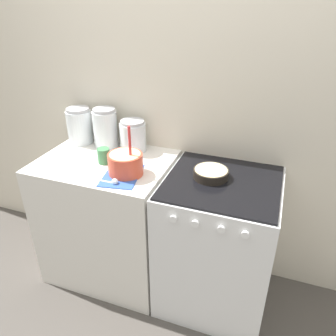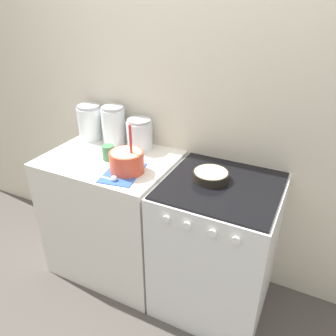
{
  "view_description": "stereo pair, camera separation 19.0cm",
  "coord_description": "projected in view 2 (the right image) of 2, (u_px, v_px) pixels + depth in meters",
  "views": [
    {
      "loc": [
        0.6,
        -1.3,
        1.86
      ],
      "look_at": [
        0.03,
        0.28,
        0.96
      ],
      "focal_mm": 35.0,
      "sensor_mm": 36.0,
      "label": 1
    },
    {
      "loc": [
        0.78,
        -1.22,
        1.86
      ],
      "look_at": [
        0.03,
        0.28,
        0.96
      ],
      "focal_mm": 35.0,
      "sensor_mm": 36.0,
      "label": 2
    }
  ],
  "objects": [
    {
      "name": "mixing_bowl",
      "position": [
        127.0,
        160.0,
        1.93
      ],
      "size": [
        0.2,
        0.2,
        0.3
      ],
      "color": "#D84C33",
      "rests_on": "countertop_cabinet"
    },
    {
      "name": "baking_pan",
      "position": [
        211.0,
        175.0,
        1.87
      ],
      "size": [
        0.21,
        0.21,
        0.05
      ],
      "color": "black",
      "rests_on": "stove"
    },
    {
      "name": "countertop_cabinet",
      "position": [
        114.0,
        214.0,
        2.35
      ],
      "size": [
        0.84,
        0.64,
        0.91
      ],
      "color": "silver",
      "rests_on": "ground_plane"
    },
    {
      "name": "recipe_page",
      "position": [
        123.0,
        173.0,
        1.95
      ],
      "size": [
        0.25,
        0.33,
        0.01
      ],
      "color": "#3359B2",
      "rests_on": "countertop_cabinet"
    },
    {
      "name": "measuring_spoon",
      "position": [
        112.0,
        178.0,
        1.86
      ],
      "size": [
        0.12,
        0.04,
        0.04
      ],
      "color": "white",
      "rests_on": "countertop_cabinet"
    },
    {
      "name": "storage_jar_middle",
      "position": [
        114.0,
        128.0,
        2.29
      ],
      "size": [
        0.17,
        0.17,
        0.27
      ],
      "color": "silver",
      "rests_on": "countertop_cabinet"
    },
    {
      "name": "wall_back",
      "position": [
        190.0,
        109.0,
        2.11
      ],
      "size": [
        4.68,
        0.05,
        2.4
      ],
      "color": "beige",
      "rests_on": "ground_plane"
    },
    {
      "name": "tin_can",
      "position": [
        108.0,
        153.0,
        2.09
      ],
      "size": [
        0.08,
        0.08,
        0.1
      ],
      "color": "#3F7F4C",
      "rests_on": "countertop_cabinet"
    },
    {
      "name": "stove",
      "position": [
        216.0,
        247.0,
        2.05
      ],
      "size": [
        0.67,
        0.66,
        0.91
      ],
      "color": "silver",
      "rests_on": "ground_plane"
    },
    {
      "name": "storage_jar_right",
      "position": [
        140.0,
        136.0,
        2.22
      ],
      "size": [
        0.18,
        0.18,
        0.21
      ],
      "color": "silver",
      "rests_on": "countertop_cabinet"
    },
    {
      "name": "ground_plane",
      "position": [
        145.0,
        314.0,
        2.15
      ],
      "size": [
        12.0,
        12.0,
        0.0
      ],
      "primitive_type": "plane",
      "color": "#4C4742"
    },
    {
      "name": "storage_jar_left",
      "position": [
        90.0,
        124.0,
        2.37
      ],
      "size": [
        0.18,
        0.18,
        0.25
      ],
      "color": "silver",
      "rests_on": "countertop_cabinet"
    }
  ]
}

